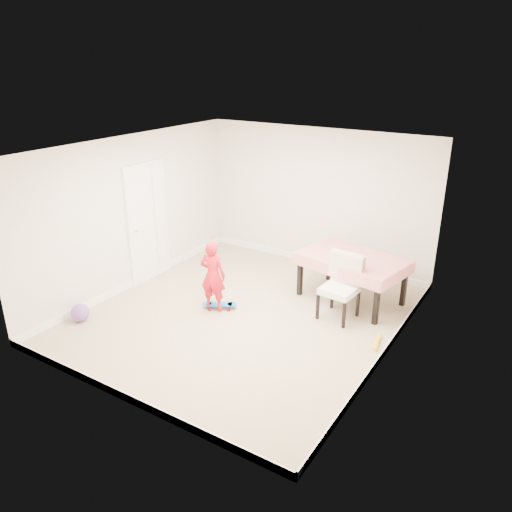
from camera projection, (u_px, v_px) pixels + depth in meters
The scene contains 17 objects.
ground at pixel (244, 315), 7.82m from camera, with size 5.00×5.00×0.00m, color tan.
ceiling at pixel (242, 149), 6.85m from camera, with size 4.50×5.00×0.04m, color white.
wall_back at pixel (316, 199), 9.28m from camera, with size 4.50×0.04×2.60m, color silver.
wall_front at pixel (116, 303), 5.38m from camera, with size 4.50×0.04×2.60m, color silver.
wall_left at pixel (133, 213), 8.43m from camera, with size 0.04×5.00×2.60m, color silver.
wall_right at pixel (392, 269), 6.23m from camera, with size 0.04×5.00×2.60m, color silver.
door at pixel (147, 224), 8.76m from camera, with size 0.10×0.94×2.11m, color white.
baseboard_back at pixel (314, 260), 9.75m from camera, with size 4.50×0.02×0.12m, color white.
baseboard_front at pixel (127, 397), 5.84m from camera, with size 4.50×0.02×0.12m, color white.
baseboard_left at pixel (139, 280), 8.90m from camera, with size 0.02×5.00×0.12m, color white.
baseboard_right at pixel (383, 354), 6.69m from camera, with size 0.02×5.00×0.12m, color white.
dining_table at pixel (351, 278), 8.16m from camera, with size 1.65×1.04×0.78m, color #B71709, non-canonical shape.
dining_chair at pixel (339, 288), 7.55m from camera, with size 0.55×0.63×1.01m, color white, non-canonical shape.
skateboard at pixel (220, 306), 8.00m from camera, with size 0.56×0.20×0.08m, color blue, non-canonical shape.
child at pixel (213, 277), 7.76m from camera, with size 0.41×0.27×1.14m, color red.
balloon at pixel (80, 313), 7.59m from camera, with size 0.28×0.28×0.28m, color purple.
foam_toy at pixel (377, 342), 7.01m from camera, with size 0.06×0.06×0.40m, color yellow.
Camera 1 is at (3.83, -5.74, 3.79)m, focal length 35.00 mm.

